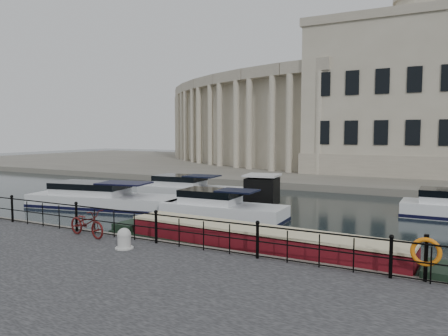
{
  "coord_description": "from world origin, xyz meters",
  "views": [
    {
      "loc": [
        9.53,
        -14.75,
        4.55
      ],
      "look_at": [
        0.5,
        2.0,
        3.0
      ],
      "focal_mm": 35.0,
      "sensor_mm": 36.0,
      "label": 1
    }
  ],
  "objects_px": {
    "life_ring_post": "(426,253)",
    "harbour_hut": "(262,194)",
    "narrowboat": "(258,251)",
    "mooring_bollard": "(124,239)",
    "bicycle": "(87,223)"
  },
  "relations": [
    {
      "from": "life_ring_post",
      "to": "narrowboat",
      "type": "xyz_separation_m",
      "value": [
        -5.48,
        1.34,
        -0.99
      ]
    },
    {
      "from": "narrowboat",
      "to": "life_ring_post",
      "type": "bearing_deg",
      "value": -10.25
    },
    {
      "from": "bicycle",
      "to": "life_ring_post",
      "type": "xyz_separation_m",
      "value": [
        11.82,
        0.54,
        0.27
      ]
    },
    {
      "from": "life_ring_post",
      "to": "harbour_hut",
      "type": "distance_m",
      "value": 14.4
    },
    {
      "from": "bicycle",
      "to": "life_ring_post",
      "type": "relative_size",
      "value": 1.57
    },
    {
      "from": "narrowboat",
      "to": "bicycle",
      "type": "bearing_deg",
      "value": -160.1
    },
    {
      "from": "mooring_bollard",
      "to": "life_ring_post",
      "type": "distance_m",
      "value": 9.48
    },
    {
      "from": "narrowboat",
      "to": "harbour_hut",
      "type": "bearing_deg",
      "value": 115.92
    },
    {
      "from": "harbour_hut",
      "to": "mooring_bollard",
      "type": "bearing_deg",
      "value": -97.92
    },
    {
      "from": "mooring_bollard",
      "to": "harbour_hut",
      "type": "bearing_deg",
      "value": 90.18
    },
    {
      "from": "mooring_bollard",
      "to": "narrowboat",
      "type": "relative_size",
      "value": 0.05
    },
    {
      "from": "narrowboat",
      "to": "harbour_hut",
      "type": "xyz_separation_m",
      "value": [
        -3.95,
        9.54,
        0.59
      ]
    },
    {
      "from": "narrowboat",
      "to": "harbour_hut",
      "type": "height_order",
      "value": "harbour_hut"
    },
    {
      "from": "bicycle",
      "to": "harbour_hut",
      "type": "distance_m",
      "value": 11.66
    },
    {
      "from": "life_ring_post",
      "to": "mooring_bollard",
      "type": "bearing_deg",
      "value": -172.79
    }
  ]
}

